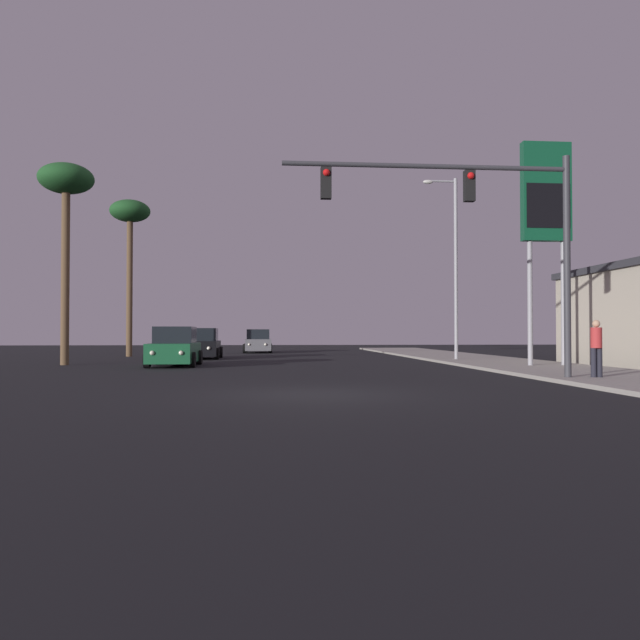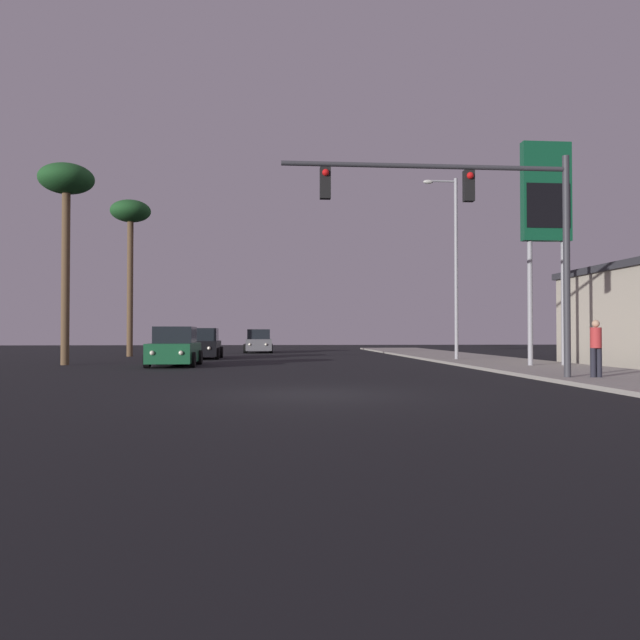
{
  "view_description": "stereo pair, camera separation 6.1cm",
  "coord_description": "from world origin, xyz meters",
  "px_view_note": "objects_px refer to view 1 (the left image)",
  "views": [
    {
      "loc": [
        -1.08,
        -14.31,
        1.4
      ],
      "look_at": [
        1.17,
        12.33,
        1.97
      ],
      "focal_mm": 35.0,
      "sensor_mm": 36.0,
      "label": 1
    },
    {
      "loc": [
        -1.02,
        -14.32,
        1.4
      ],
      "look_at": [
        1.17,
        12.33,
        1.97
      ],
      "focal_mm": 35.0,
      "sensor_mm": 36.0,
      "label": 2
    }
  ],
  "objects_px": {
    "traffic_light_mast": "(484,217)",
    "gas_station_sign": "(546,204)",
    "palm_tree_near": "(66,190)",
    "car_black": "(202,345)",
    "palm_tree_mid": "(130,220)",
    "street_lamp": "(453,258)",
    "car_grey": "(258,342)",
    "pedestrian_on_sidewalk": "(596,346)",
    "car_green": "(175,348)"
  },
  "relations": [
    {
      "from": "pedestrian_on_sidewalk",
      "to": "street_lamp",
      "type": "bearing_deg",
      "value": 91.63
    },
    {
      "from": "palm_tree_near",
      "to": "car_grey",
      "type": "bearing_deg",
      "value": 64.07
    },
    {
      "from": "car_black",
      "to": "gas_station_sign",
      "type": "bearing_deg",
      "value": 143.78
    },
    {
      "from": "gas_station_sign",
      "to": "palm_tree_near",
      "type": "bearing_deg",
      "value": 168.43
    },
    {
      "from": "street_lamp",
      "to": "gas_station_sign",
      "type": "bearing_deg",
      "value": -71.51
    },
    {
      "from": "car_black",
      "to": "palm_tree_near",
      "type": "height_order",
      "value": "palm_tree_near"
    },
    {
      "from": "traffic_light_mast",
      "to": "pedestrian_on_sidewalk",
      "type": "bearing_deg",
      "value": -1.88
    },
    {
      "from": "car_green",
      "to": "street_lamp",
      "type": "relative_size",
      "value": 0.48
    },
    {
      "from": "traffic_light_mast",
      "to": "palm_tree_near",
      "type": "distance_m",
      "value": 18.85
    },
    {
      "from": "traffic_light_mast",
      "to": "street_lamp",
      "type": "bearing_deg",
      "value": 76.97
    },
    {
      "from": "car_black",
      "to": "palm_tree_mid",
      "type": "height_order",
      "value": "palm_tree_mid"
    },
    {
      "from": "traffic_light_mast",
      "to": "gas_station_sign",
      "type": "distance_m",
      "value": 8.49
    },
    {
      "from": "car_black",
      "to": "palm_tree_near",
      "type": "distance_m",
      "value": 10.86
    },
    {
      "from": "gas_station_sign",
      "to": "pedestrian_on_sidewalk",
      "type": "height_order",
      "value": "gas_station_sign"
    },
    {
      "from": "car_black",
      "to": "gas_station_sign",
      "type": "xyz_separation_m",
      "value": [
        14.8,
        -10.5,
        5.86
      ]
    },
    {
      "from": "car_green",
      "to": "traffic_light_mast",
      "type": "bearing_deg",
      "value": 137.07
    },
    {
      "from": "street_lamp",
      "to": "palm_tree_mid",
      "type": "distance_m",
      "value": 19.53
    },
    {
      "from": "gas_station_sign",
      "to": "pedestrian_on_sidewalk",
      "type": "xyz_separation_m",
      "value": [
        -1.65,
        -6.76,
        -5.58
      ]
    },
    {
      "from": "car_black",
      "to": "traffic_light_mast",
      "type": "xyz_separation_m",
      "value": [
        9.85,
        -17.15,
        4.02
      ]
    },
    {
      "from": "gas_station_sign",
      "to": "palm_tree_mid",
      "type": "bearing_deg",
      "value": 144.11
    },
    {
      "from": "palm_tree_near",
      "to": "car_green",
      "type": "bearing_deg",
      "value": -14.95
    },
    {
      "from": "car_green",
      "to": "gas_station_sign",
      "type": "xyz_separation_m",
      "value": [
        15.16,
        -2.79,
        5.86
      ]
    },
    {
      "from": "car_grey",
      "to": "palm_tree_mid",
      "type": "relative_size",
      "value": 0.46
    },
    {
      "from": "car_grey",
      "to": "car_black",
      "type": "height_order",
      "value": "same"
    },
    {
      "from": "car_grey",
      "to": "palm_tree_mid",
      "type": "xyz_separation_m",
      "value": [
        -7.6,
        -6.89,
        7.46
      ]
    },
    {
      "from": "palm_tree_near",
      "to": "palm_tree_mid",
      "type": "height_order",
      "value": "palm_tree_mid"
    },
    {
      "from": "car_black",
      "to": "palm_tree_mid",
      "type": "bearing_deg",
      "value": -38.44
    },
    {
      "from": "palm_tree_mid",
      "to": "gas_station_sign",
      "type": "bearing_deg",
      "value": -35.89
    },
    {
      "from": "gas_station_sign",
      "to": "palm_tree_near",
      "type": "relative_size",
      "value": 1.01
    },
    {
      "from": "traffic_light_mast",
      "to": "gas_station_sign",
      "type": "relative_size",
      "value": 0.94
    },
    {
      "from": "street_lamp",
      "to": "palm_tree_near",
      "type": "distance_m",
      "value": 18.4
    },
    {
      "from": "gas_station_sign",
      "to": "palm_tree_near",
      "type": "distance_m",
      "value": 20.58
    },
    {
      "from": "street_lamp",
      "to": "palm_tree_near",
      "type": "bearing_deg",
      "value": -174.01
    },
    {
      "from": "car_black",
      "to": "palm_tree_mid",
      "type": "relative_size",
      "value": 0.46
    },
    {
      "from": "palm_tree_mid",
      "to": "pedestrian_on_sidewalk",
      "type": "bearing_deg",
      "value": -49.46
    },
    {
      "from": "car_black",
      "to": "traffic_light_mast",
      "type": "height_order",
      "value": "traffic_light_mast"
    },
    {
      "from": "car_grey",
      "to": "pedestrian_on_sidewalk",
      "type": "relative_size",
      "value": 2.6
    },
    {
      "from": "gas_station_sign",
      "to": "car_grey",
      "type": "bearing_deg",
      "value": 119.54
    },
    {
      "from": "car_grey",
      "to": "car_black",
      "type": "xyz_separation_m",
      "value": [
        -2.89,
        -10.52,
        0.0
      ]
    },
    {
      "from": "street_lamp",
      "to": "pedestrian_on_sidewalk",
      "type": "relative_size",
      "value": 5.39
    },
    {
      "from": "car_grey",
      "to": "palm_tree_mid",
      "type": "height_order",
      "value": "palm_tree_mid"
    },
    {
      "from": "palm_tree_mid",
      "to": "street_lamp",
      "type": "bearing_deg",
      "value": -24.84
    },
    {
      "from": "car_grey",
      "to": "gas_station_sign",
      "type": "xyz_separation_m",
      "value": [
        11.91,
        -21.02,
        5.86
      ]
    },
    {
      "from": "car_grey",
      "to": "street_lamp",
      "type": "distance_m",
      "value": 18.49
    },
    {
      "from": "car_green",
      "to": "car_black",
      "type": "height_order",
      "value": "same"
    },
    {
      "from": "traffic_light_mast",
      "to": "gas_station_sign",
      "type": "bearing_deg",
      "value": 53.38
    },
    {
      "from": "traffic_light_mast",
      "to": "car_black",
      "type": "bearing_deg",
      "value": 119.88
    },
    {
      "from": "car_black",
      "to": "street_lamp",
      "type": "relative_size",
      "value": 0.48
    },
    {
      "from": "car_black",
      "to": "traffic_light_mast",
      "type": "distance_m",
      "value": 20.19
    },
    {
      "from": "car_black",
      "to": "palm_tree_near",
      "type": "xyz_separation_m",
      "value": [
        -5.33,
        -6.38,
        6.99
      ]
    }
  ]
}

